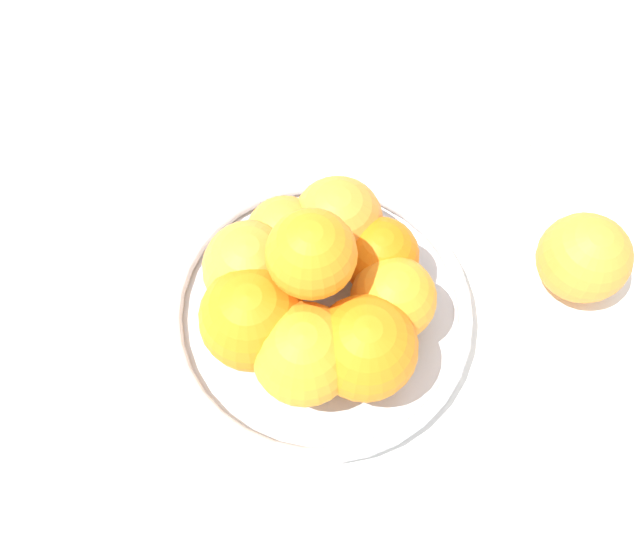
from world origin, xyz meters
TOP-DOWN VIEW (x-y plane):
  - ground_plane at (0.00, 0.00)m, footprint 4.00×4.00m
  - fruit_bowl at (0.00, 0.00)m, footprint 0.26×0.26m
  - orange_pile at (0.00, -0.01)m, footprint 0.19×0.18m
  - stray_orange at (0.03, 0.22)m, footprint 0.08×0.08m
  - napkin_folded at (-0.22, 0.21)m, footprint 0.22×0.22m

SIDE VIEW (x-z plane):
  - ground_plane at x=0.00m, z-range 0.00..0.00m
  - napkin_folded at x=-0.22m, z-range 0.00..0.01m
  - fruit_bowl at x=0.00m, z-range 0.00..0.02m
  - stray_orange at x=0.03m, z-range 0.00..0.08m
  - orange_pile at x=0.00m, z-range 0.00..0.13m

